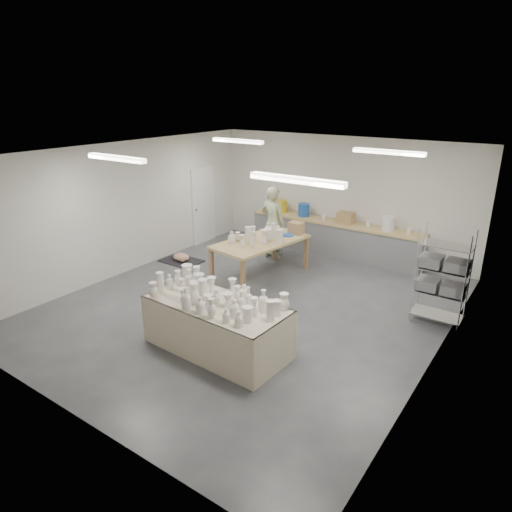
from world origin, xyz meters
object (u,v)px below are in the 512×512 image
Objects in this scene: drying_table at (217,324)px; work_table at (263,239)px; potter at (273,223)px; red_stool at (278,246)px.

work_table is at bearing 113.38° from drying_table.
drying_table is 1.31× the size of potter.
red_stool is (0.00, 0.27, -0.68)m from potter.
potter is 5.21× the size of red_stool.
drying_table reaches higher than red_stool.
red_stool is at bearing -89.26° from potter.
potter is at bearing -90.00° from red_stool.
drying_table is 4.77m from red_stool.
potter is 0.73m from red_stool.
work_table reaches higher than drying_table.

